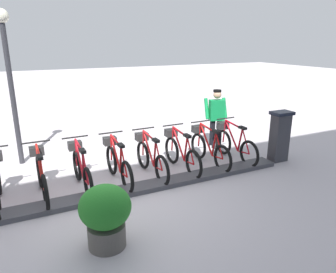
# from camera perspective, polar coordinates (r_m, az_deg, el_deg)

# --- Properties ---
(ground_plane) EXTENTS (60.00, 60.00, 0.00)m
(ground_plane) POSITION_cam_1_polar(r_m,az_deg,el_deg) (6.48, -8.82, -10.32)
(ground_plane) COLOR silver
(dock_rail_base) EXTENTS (0.44, 7.71, 0.10)m
(dock_rail_base) POSITION_cam_1_polar(r_m,az_deg,el_deg) (6.46, -8.84, -9.92)
(dock_rail_base) COLOR #47474C
(dock_rail_base) RESTS_ON ground
(payment_kiosk) EXTENTS (0.36, 0.52, 1.28)m
(payment_kiosk) POSITION_cam_1_polar(r_m,az_deg,el_deg) (8.39, 19.45, 0.17)
(payment_kiosk) COLOR #38383D
(payment_kiosk) RESTS_ON ground
(bike_docked_0) EXTENTS (1.72, 0.54, 1.02)m
(bike_docked_0) POSITION_cam_1_polar(r_m,az_deg,el_deg) (8.24, 11.76, -1.21)
(bike_docked_0) COLOR black
(bike_docked_0) RESTS_ON ground
(bike_docked_1) EXTENTS (1.72, 0.54, 1.02)m
(bike_docked_1) POSITION_cam_1_polar(r_m,az_deg,el_deg) (7.82, 7.27, -1.99)
(bike_docked_1) COLOR black
(bike_docked_1) RESTS_ON ground
(bike_docked_2) EXTENTS (1.72, 0.54, 1.02)m
(bike_docked_2) POSITION_cam_1_polar(r_m,az_deg,el_deg) (7.44, 2.29, -2.84)
(bike_docked_2) COLOR black
(bike_docked_2) RESTS_ON ground
(bike_docked_3) EXTENTS (1.72, 0.54, 1.02)m
(bike_docked_3) POSITION_cam_1_polar(r_m,az_deg,el_deg) (7.14, -3.17, -3.75)
(bike_docked_3) COLOR black
(bike_docked_3) RESTS_ON ground
(bike_docked_4) EXTENTS (1.72, 0.54, 1.02)m
(bike_docked_4) POSITION_cam_1_polar(r_m,az_deg,el_deg) (6.90, -9.08, -4.69)
(bike_docked_4) COLOR black
(bike_docked_4) RESTS_ON ground
(bike_docked_5) EXTENTS (1.72, 0.54, 1.02)m
(bike_docked_5) POSITION_cam_1_polar(r_m,az_deg,el_deg) (6.74, -15.35, -5.63)
(bike_docked_5) COLOR black
(bike_docked_5) RESTS_ON ground
(bike_docked_6) EXTENTS (1.72, 0.54, 1.02)m
(bike_docked_6) POSITION_cam_1_polar(r_m,az_deg,el_deg) (6.67, -21.86, -6.53)
(bike_docked_6) COLOR black
(bike_docked_6) RESTS_ON ground
(worker_near_rack) EXTENTS (0.57, 0.69, 1.66)m
(worker_near_rack) POSITION_cam_1_polar(r_m,az_deg,el_deg) (8.92, 8.69, 3.53)
(worker_near_rack) COLOR white
(worker_near_rack) RESTS_ON ground
(lamp_post) EXTENTS (0.32, 0.32, 3.62)m
(lamp_post) POSITION_cam_1_polar(r_m,az_deg,el_deg) (8.26, -26.84, 11.37)
(lamp_post) COLOR #2D2D33
(lamp_post) RESTS_ON ground
(planter_bush) EXTENTS (0.76, 0.76, 0.97)m
(planter_bush) POSITION_cam_1_polar(r_m,az_deg,el_deg) (4.81, -11.19, -13.43)
(planter_bush) COLOR #59544C
(planter_bush) RESTS_ON ground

